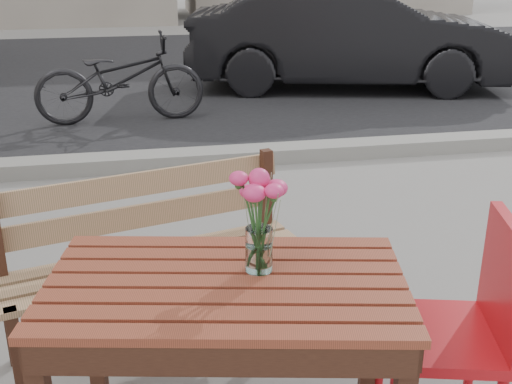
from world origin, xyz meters
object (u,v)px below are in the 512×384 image
Objects in this scene: red_chair at (466,321)px; parked_car at (348,36)px; main_table at (226,312)px; bicycle at (120,79)px; main_vase at (259,208)px.

parked_car reaches higher than red_chair.
red_chair is at bearing 7.03° from main_table.
parked_car is at bearing 179.94° from red_chair.
parked_car is at bearing -70.46° from bicycle.
red_chair is 6.10m from parked_car.
bicycle is at bearing 125.47° from parked_car.
main_vase is at bearing -177.16° from bicycle.
bicycle is (-2.73, -1.14, -0.20)m from parked_car.
main_table is at bearing -79.86° from red_chair.
parked_car reaches higher than main_table.
red_chair is 0.51× the size of bicycle.
main_table is 6.29m from parked_car.
main_vase is 0.09× the size of parked_car.
red_chair is at bearing -9.39° from main_vase.
red_chair is (0.81, -0.06, -0.09)m from main_table.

